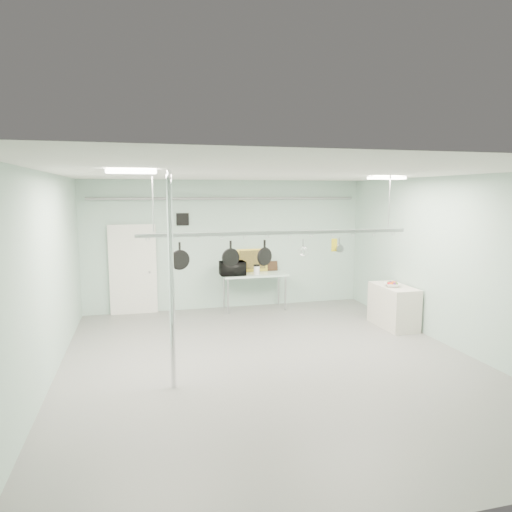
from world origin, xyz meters
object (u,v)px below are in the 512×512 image
object	(u,v)px
microwave	(233,268)
skillet_left	(180,255)
coffee_canister	(257,270)
skillet_right	(265,252)
fruit_bowl	(392,285)
chrome_pole	(171,282)
prep_table	(254,276)
skillet_mid	(231,253)
side_cabinet	(393,306)
pot_rack	(279,231)

from	to	relation	value
microwave	skillet_left	world-z (taller)	skillet_left
coffee_canister	skillet_right	xyz separation A→B (m)	(-0.68, -3.18, 0.87)
skillet_left	fruit_bowl	bearing A→B (deg)	0.46
chrome_pole	prep_table	size ratio (longest dim) A/B	2.00
microwave	coffee_canister	distance (m)	0.60
skillet_left	microwave	bearing A→B (deg)	52.28
skillet_mid	skillet_right	world-z (taller)	same
side_cabinet	skillet_left	world-z (taller)	skillet_left
prep_table	skillet_mid	xyz separation A→B (m)	(-1.25, -3.30, 1.05)
fruit_bowl	skillet_right	distance (m)	3.41
pot_rack	fruit_bowl	distance (m)	3.30
pot_rack	side_cabinet	bearing A→B (deg)	20.45
microwave	skillet_right	size ratio (longest dim) A/B	1.44
pot_rack	microwave	size ratio (longest dim) A/B	7.88
chrome_pole	pot_rack	world-z (taller)	chrome_pole
chrome_pole	prep_table	world-z (taller)	chrome_pole
side_cabinet	skillet_left	xyz separation A→B (m)	(-4.65, -1.10, 1.41)
microwave	skillet_left	bearing A→B (deg)	64.67
side_cabinet	skillet_right	distance (m)	3.67
coffee_canister	prep_table	bearing A→B (deg)	102.17
coffee_canister	skillet_left	world-z (taller)	skillet_left
chrome_pole	pot_rack	size ratio (longest dim) A/B	0.67
pot_rack	fruit_bowl	size ratio (longest dim) A/B	14.54
chrome_pole	pot_rack	xyz separation A→B (m)	(1.90, 0.90, 0.63)
side_cabinet	prep_table	bearing A→B (deg)	139.21
chrome_pole	side_cabinet	bearing A→B (deg)	22.41
chrome_pole	microwave	bearing A→B (deg)	67.16
fruit_bowl	skillet_mid	bearing A→B (deg)	-164.47
skillet_right	prep_table	bearing A→B (deg)	53.04
chrome_pole	fruit_bowl	bearing A→B (deg)	22.07
chrome_pole	pot_rack	bearing A→B (deg)	25.35
skillet_mid	side_cabinet	bearing A→B (deg)	8.98
chrome_pole	side_cabinet	size ratio (longest dim) A/B	2.67
prep_table	pot_rack	xyz separation A→B (m)	(-0.40, -3.30, 1.40)
chrome_pole	skillet_mid	bearing A→B (deg)	40.49
prep_table	skillet_right	distance (m)	3.52
side_cabinet	skillet_mid	size ratio (longest dim) A/B	2.92
skillet_mid	skillet_right	distance (m)	0.59
skillet_right	side_cabinet	bearing A→B (deg)	-6.81
pot_rack	skillet_mid	bearing A→B (deg)	180.00
chrome_pole	fruit_bowl	size ratio (longest dim) A/B	9.70
side_cabinet	chrome_pole	bearing A→B (deg)	-157.59
coffee_canister	chrome_pole	bearing A→B (deg)	-119.73
side_cabinet	skillet_mid	xyz separation A→B (m)	(-3.80, -1.10, 1.43)
prep_table	fruit_bowl	world-z (taller)	fruit_bowl
prep_table	side_cabinet	distance (m)	3.39
side_cabinet	coffee_canister	bearing A→B (deg)	140.56
skillet_left	skillet_right	size ratio (longest dim) A/B	1.04
side_cabinet	coffee_canister	size ratio (longest dim) A/B	5.84
chrome_pole	fruit_bowl	xyz separation A→B (m)	(4.76, 1.93, -0.66)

